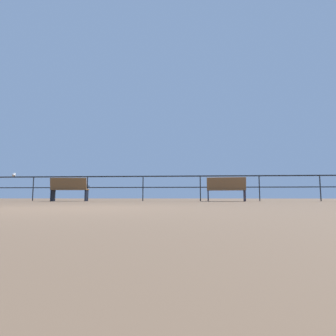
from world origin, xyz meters
TOP-DOWN VIEW (x-y plane):
  - ground_plane at (0.00, 0.00)m, footprint 60.00×60.00m
  - pier_railing at (0.00, 7.41)m, footprint 24.14×0.05m
  - bench_near_left at (-2.84, 6.61)m, footprint 1.46×0.71m
  - bench_near_right at (3.35, 6.61)m, footprint 1.50×0.80m
  - seagull_on_rail at (-5.74, 7.42)m, footprint 0.21×0.36m

SIDE VIEW (x-z plane):
  - ground_plane at x=0.00m, z-range 0.00..0.00m
  - bench_near_right at x=3.35m, z-range 0.04..0.96m
  - bench_near_left at x=-2.84m, z-range 0.06..0.99m
  - pier_railing at x=0.00m, z-range 0.26..1.33m
  - seagull_on_rail at x=-5.74m, z-range 1.06..1.23m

